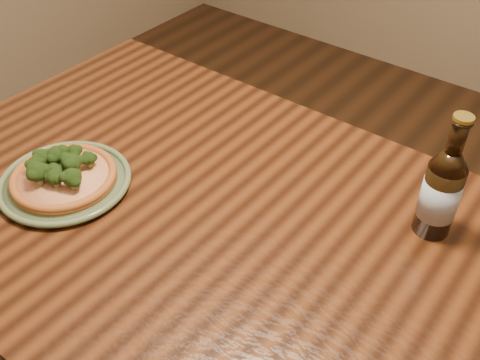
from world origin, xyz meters
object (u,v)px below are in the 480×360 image
Objects in this scene: plate at (65,182)px; pizza at (62,175)px; table at (251,267)px; beer_bottle at (441,191)px.

pizza is at bearing -140.06° from plate.
plate reaches higher than table.
table is 0.44m from pizza.
beer_bottle is (0.67, 0.35, 0.07)m from pizza.
beer_bottle is (0.67, 0.35, 0.09)m from plate.
plate is 0.02m from pizza.
plate is 1.26× the size of pizza.
beer_bottle is at bearing 27.76° from plate.
plate is 0.76m from beer_bottle.
beer_bottle reaches higher than plate.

